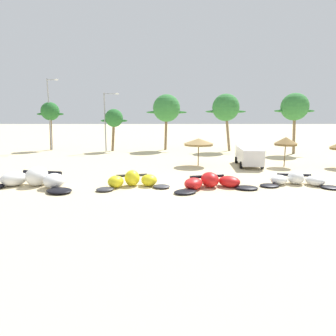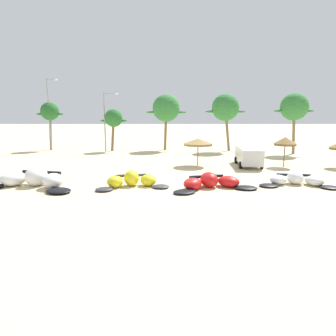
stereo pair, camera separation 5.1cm
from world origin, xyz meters
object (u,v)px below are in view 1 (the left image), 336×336
at_px(palm_center_right, 293,107).
at_px(lamppost_west, 49,111).
at_px(beach_umbrella_middle, 284,141).
at_px(palm_center_left, 224,108).
at_px(kite_far_left, 32,180).
at_px(palm_leftmost, 49,112).
at_px(kite_center, 295,180).
at_px(parked_van, 247,155).
at_px(beach_umbrella_near_van, 197,142).
at_px(palm_left, 113,119).
at_px(kite_left, 131,181).
at_px(palm_left_of_gap, 165,108).
at_px(lamppost_west_center, 105,118).
at_px(kite_left_of_center, 210,182).

distance_m(palm_center_right, lamppost_west, 33.25).
relative_size(beach_umbrella_middle, palm_center_left, 0.37).
height_order(kite_far_left, palm_leftmost, palm_leftmost).
bearing_deg(kite_center, kite_far_left, -178.23).
bearing_deg(parked_van, kite_far_left, -153.48).
xyz_separation_m(beach_umbrella_near_van, palm_left, (-10.63, 12.17, 2.11)).
bearing_deg(kite_left, kite_far_left, -179.66).
bearing_deg(palm_left_of_gap, kite_far_left, -112.82).
height_order(kite_left, beach_umbrella_middle, beach_umbrella_middle).
bearing_deg(palm_left, lamppost_west_center, -163.21).
height_order(parked_van, lamppost_west_center, lamppost_west_center).
height_order(kite_far_left, kite_left, kite_far_left).
bearing_deg(kite_far_left, kite_left, 0.34).
bearing_deg(beach_umbrella_middle, palm_left, 146.45).
height_order(kite_center, parked_van, parked_van).
relative_size(palm_leftmost, palm_center_right, 0.87).
relative_size(kite_left_of_center, beach_umbrella_near_van, 2.08).
bearing_deg(kite_far_left, lamppost_west_center, 86.80).
bearing_deg(palm_leftmost, palm_center_right, -7.28).
height_order(kite_far_left, palm_center_right, palm_center_right).
height_order(kite_left_of_center, lamppost_west, lamppost_west).
relative_size(kite_center, palm_center_right, 0.75).
xyz_separation_m(kite_far_left, kite_left, (7.13, 0.04, -0.10)).
bearing_deg(palm_left, palm_left_of_gap, 10.87).
relative_size(kite_far_left, palm_left_of_gap, 0.93).
bearing_deg(kite_left, kite_left_of_center, -3.83).
xyz_separation_m(palm_leftmost, lamppost_west, (0.19, -0.49, 0.12)).
bearing_deg(palm_center_right, lamppost_west_center, 173.88).
bearing_deg(palm_center_right, palm_leftmost, 172.72).
distance_m(beach_umbrella_middle, lamppost_west, 31.54).
bearing_deg(palm_center_left, beach_umbrella_middle, -74.33).
relative_size(palm_left, lamppost_west_center, 0.73).
bearing_deg(palm_center_left, parked_van, -89.34).
xyz_separation_m(beach_umbrella_near_van, lamppost_west_center, (-11.61, 11.87, 2.18)).
xyz_separation_m(kite_left_of_center, lamppost_west, (-19.80, 22.27, 5.13)).
bearing_deg(palm_leftmost, kite_center, -39.52).
bearing_deg(kite_left_of_center, beach_umbrella_middle, 45.69).
bearing_deg(palm_left, kite_left, -76.72).
bearing_deg(beach_umbrella_middle, kite_left_of_center, -134.31).
relative_size(palm_center_left, palm_center_right, 1.01).
bearing_deg(palm_center_left, palm_center_right, -20.41).
distance_m(beach_umbrella_near_van, lamppost_west, 23.85).
bearing_deg(palm_leftmost, palm_center_left, -2.65).
xyz_separation_m(kite_far_left, beach_umbrella_middle, (21.34, 8.41, 1.99)).
height_order(kite_center, palm_left, palm_left).
distance_m(kite_center, palm_center_right, 19.67).
bearing_deg(lamppost_west_center, palm_left_of_gap, 11.59).
distance_m(palm_left_of_gap, lamppost_west_center, 8.60).
xyz_separation_m(beach_umbrella_near_van, palm_center_left, (4.96, 12.29, 3.59)).
relative_size(palm_center_right, lamppost_west, 0.78).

